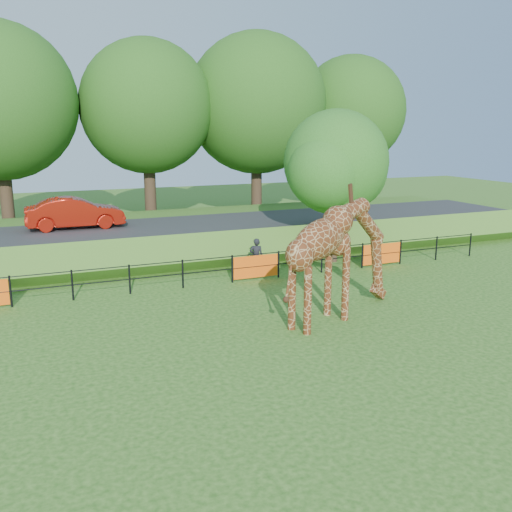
% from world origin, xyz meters
% --- Properties ---
extents(ground, '(90.00, 90.00, 0.00)m').
position_xyz_m(ground, '(0.00, 0.00, 0.00)').
color(ground, '#235114').
rests_on(ground, ground).
extents(giraffe, '(5.23, 2.94, 3.76)m').
position_xyz_m(giraffe, '(3.72, 2.84, 1.88)').
color(giraffe, '#5A2A12').
rests_on(giraffe, ground).
extents(perimeter_fence, '(28.07, 0.10, 1.10)m').
position_xyz_m(perimeter_fence, '(0.00, 8.00, 0.55)').
color(perimeter_fence, black).
rests_on(perimeter_fence, ground).
extents(embankment, '(40.00, 9.00, 1.30)m').
position_xyz_m(embankment, '(0.00, 15.50, 0.65)').
color(embankment, '#235114').
rests_on(embankment, ground).
extents(road, '(40.00, 5.00, 0.12)m').
position_xyz_m(road, '(0.00, 14.00, 1.36)').
color(road, '#29292B').
rests_on(road, embankment).
extents(car_red, '(4.38, 1.60, 1.43)m').
position_xyz_m(car_red, '(-3.11, 14.77, 2.14)').
color(car_red, '#AC1A0C').
rests_on(car_red, road).
extents(visitor, '(0.66, 0.56, 1.53)m').
position_xyz_m(visitor, '(3.35, 8.77, 0.76)').
color(visitor, black).
rests_on(visitor, ground).
extents(tree_east, '(5.40, 4.71, 6.76)m').
position_xyz_m(tree_east, '(7.60, 9.63, 4.28)').
color(tree_east, '#322316').
rests_on(tree_east, ground).
extents(bg_tree_line, '(37.30, 8.80, 11.82)m').
position_xyz_m(bg_tree_line, '(1.89, 22.00, 7.19)').
color(bg_tree_line, '#322316').
rests_on(bg_tree_line, ground).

